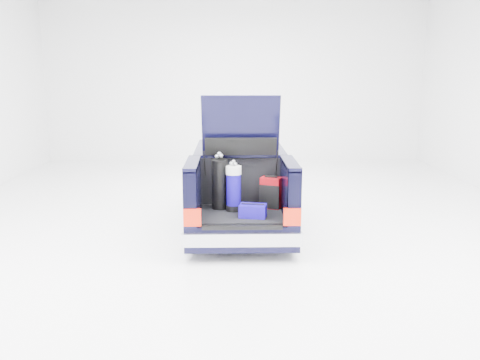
{
  "coord_description": "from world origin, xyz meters",
  "views": [
    {
      "loc": [
        -0.19,
        -9.37,
        2.82
      ],
      "look_at": [
        0.0,
        -0.5,
        0.93
      ],
      "focal_mm": 38.0,
      "sensor_mm": 36.0,
      "label": 1
    }
  ],
  "objects_px": {
    "car": "(239,187)",
    "black_golf_bag": "(220,184)",
    "blue_golf_bag": "(234,188)",
    "red_suitcase": "(271,193)",
    "blue_duffel": "(253,211)"
  },
  "relations": [
    {
      "from": "blue_golf_bag",
      "to": "blue_duffel",
      "type": "distance_m",
      "value": 0.56
    },
    {
      "from": "black_golf_bag",
      "to": "blue_golf_bag",
      "type": "bearing_deg",
      "value": -30.78
    },
    {
      "from": "black_golf_bag",
      "to": "blue_duffel",
      "type": "relative_size",
      "value": 2.06
    },
    {
      "from": "red_suitcase",
      "to": "car",
      "type": "bearing_deg",
      "value": 133.49
    },
    {
      "from": "car",
      "to": "black_golf_bag",
      "type": "bearing_deg",
      "value": -104.71
    },
    {
      "from": "black_golf_bag",
      "to": "blue_duffel",
      "type": "distance_m",
      "value": 0.79
    },
    {
      "from": "blue_golf_bag",
      "to": "car",
      "type": "bearing_deg",
      "value": 68.64
    },
    {
      "from": "red_suitcase",
      "to": "black_golf_bag",
      "type": "distance_m",
      "value": 0.87
    },
    {
      "from": "red_suitcase",
      "to": "black_golf_bag",
      "type": "relative_size",
      "value": 0.58
    },
    {
      "from": "car",
      "to": "red_suitcase",
      "type": "distance_m",
      "value": 1.41
    },
    {
      "from": "red_suitcase",
      "to": "blue_golf_bag",
      "type": "relative_size",
      "value": 0.65
    },
    {
      "from": "car",
      "to": "blue_golf_bag",
      "type": "bearing_deg",
      "value": -94.76
    },
    {
      "from": "car",
      "to": "blue_duffel",
      "type": "xyz_separation_m",
      "value": [
        0.18,
        -1.84,
        0.03
      ]
    },
    {
      "from": "blue_golf_bag",
      "to": "blue_duffel",
      "type": "height_order",
      "value": "blue_golf_bag"
    },
    {
      "from": "blue_golf_bag",
      "to": "red_suitcase",
      "type": "bearing_deg",
      "value": -2.89
    }
  ]
}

